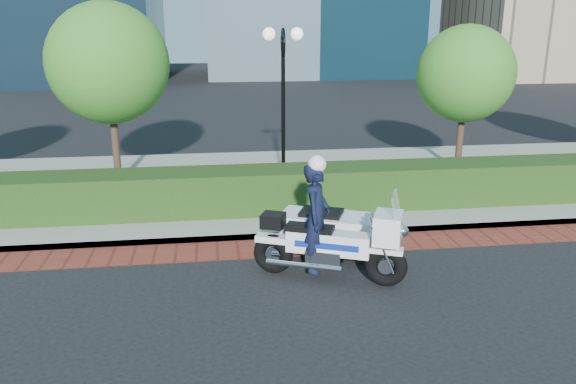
{
  "coord_description": "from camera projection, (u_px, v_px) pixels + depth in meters",
  "views": [
    {
      "loc": [
        -0.84,
        -9.19,
        4.43
      ],
      "look_at": [
        0.71,
        2.15,
        1.0
      ],
      "focal_mm": 35.0,
      "sensor_mm": 36.0,
      "label": 1
    }
  ],
  "objects": [
    {
      "name": "police_motorcycle",
      "position": [
        327.0,
        230.0,
        10.35
      ],
      "size": [
        2.67,
        2.51,
        2.28
      ],
      "rotation": [
        0.0,
        0.0,
        -0.41
      ],
      "color": "black",
      "rests_on": "ground"
    },
    {
      "name": "hedge_main",
      "position": [
        250.0,
        190.0,
        13.33
      ],
      "size": [
        18.0,
        1.2,
        1.0
      ],
      "primitive_type": "cube",
      "color": "black",
      "rests_on": "sidewalk"
    },
    {
      "name": "ground",
      "position": [
        265.0,
        281.0,
        10.1
      ],
      "size": [
        120.0,
        120.0,
        0.0
      ],
      "primitive_type": "plane",
      "color": "black",
      "rests_on": "ground"
    },
    {
      "name": "tree_c",
      "position": [
        466.0,
        74.0,
        16.24
      ],
      "size": [
        2.8,
        2.8,
        4.3
      ],
      "color": "#332319",
      "rests_on": "sidewalk"
    },
    {
      "name": "sidewalk",
      "position": [
        245.0,
        186.0,
        15.77
      ],
      "size": [
        60.0,
        8.0,
        0.15
      ],
      "primitive_type": "cube",
      "color": "gray",
      "rests_on": "ground"
    },
    {
      "name": "lamppost",
      "position": [
        283.0,
        84.0,
        14.32
      ],
      "size": [
        1.02,
        0.7,
        4.21
      ],
      "color": "black",
      "rests_on": "sidewalk"
    },
    {
      "name": "brick_strip",
      "position": [
        258.0,
        249.0,
        11.52
      ],
      "size": [
        60.0,
        1.0,
        0.01
      ],
      "primitive_type": "cube",
      "color": "maroon",
      "rests_on": "ground"
    },
    {
      "name": "tree_b",
      "position": [
        108.0,
        63.0,
        14.83
      ],
      "size": [
        3.2,
        3.2,
        4.89
      ],
      "color": "#332319",
      "rests_on": "sidewalk"
    }
  ]
}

